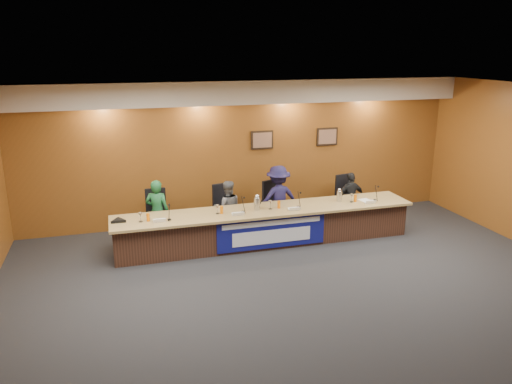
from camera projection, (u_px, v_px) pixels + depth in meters
floor at (310, 297)px, 8.04m from camera, size 10.00×10.00×0.00m
ceiling at (316, 96)px, 7.15m from camera, size 10.00×8.00×0.04m
wall_back at (245, 152)px, 11.28m from camera, size 10.00×0.04×3.20m
soffit at (247, 92)px, 10.68m from camera, size 10.00×0.50×0.50m
dais_body at (265, 227)px, 10.16m from camera, size 6.00×0.80×0.70m
dais_top at (266, 210)px, 10.01m from camera, size 6.10×0.95×0.05m
banner at (272, 232)px, 9.77m from camera, size 2.20×0.02×0.65m
banner_text_upper at (272, 223)px, 9.70m from camera, size 2.00×0.01×0.10m
banner_text_lower at (272, 237)px, 9.78m from camera, size 1.60×0.01×0.28m
wall_photo_left at (262, 140)px, 11.29m from camera, size 0.52×0.04×0.42m
wall_photo_right at (327, 137)px, 11.72m from camera, size 0.52×0.04×0.42m
panelist_a at (157, 212)px, 10.09m from camera, size 0.57×0.48×1.33m
panelist_b at (227, 208)px, 10.50m from camera, size 0.64×0.52×1.21m
panelist_c at (278, 199)px, 10.77m from camera, size 0.98×0.62×1.45m
panelist_d at (351, 198)px, 11.27m from camera, size 0.71×0.32×1.18m
office_chair_a at (157, 219)px, 10.24m from camera, size 0.48×0.48×0.08m
office_chair_b at (226, 213)px, 10.63m from camera, size 0.58×0.58×0.08m
office_chair_c at (276, 208)px, 10.93m from camera, size 0.63×0.63×0.08m
office_chair_d at (348, 201)px, 11.40m from camera, size 0.56×0.56×0.08m
nameplate_a at (160, 220)px, 9.22m from camera, size 0.24×0.08×0.10m
microphone_a at (169, 220)px, 9.35m from camera, size 0.07×0.07×0.02m
juice_glass_a at (148, 217)px, 9.28m from camera, size 0.06×0.06×0.15m
water_glass_a at (140, 217)px, 9.24m from camera, size 0.08×0.08×0.18m
nameplate_b at (239, 214)px, 9.58m from camera, size 0.24×0.08×0.10m
microphone_b at (243, 212)px, 9.80m from camera, size 0.07×0.07×0.02m
juice_glass_b at (222, 210)px, 9.70m from camera, size 0.06×0.06×0.15m
water_glass_b at (217, 209)px, 9.69m from camera, size 0.08×0.08×0.18m
nameplate_c at (295, 209)px, 9.88m from camera, size 0.24×0.08×0.10m
microphone_c at (298, 207)px, 10.12m from camera, size 0.07×0.07×0.02m
juice_glass_c at (279, 205)px, 10.03m from camera, size 0.06×0.06×0.15m
water_glass_c at (270, 205)px, 9.96m from camera, size 0.08×0.08×0.18m
nameplate_d at (371, 202)px, 10.32m from camera, size 0.24×0.08×0.10m
microphone_d at (375, 200)px, 10.56m from camera, size 0.07×0.07×0.02m
juice_glass_d at (355, 198)px, 10.46m from camera, size 0.06×0.06×0.15m
water_glass_d at (352, 198)px, 10.41m from camera, size 0.08×0.08×0.18m
carafe_mid at (257, 204)px, 9.93m from camera, size 0.13×0.13×0.25m
carafe_right at (339, 196)px, 10.47m from camera, size 0.11×0.11×0.23m
speakerphone at (118, 221)px, 9.26m from camera, size 0.32×0.32×0.05m
paper_stack at (366, 201)px, 10.54m from camera, size 0.26×0.33×0.01m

